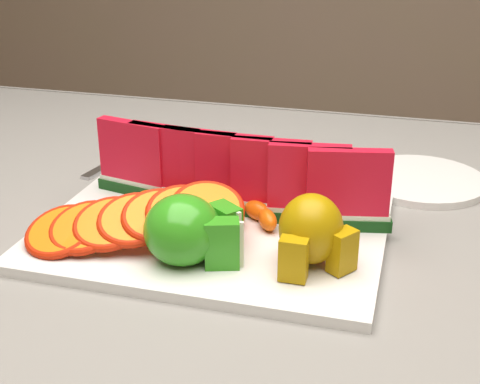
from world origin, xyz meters
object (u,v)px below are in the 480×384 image
Objects in this scene: pear_cluster at (312,232)px; fork at (122,157)px; platter at (213,231)px; side_plate at (421,180)px; apple_cluster at (190,231)px.

pear_cluster is 0.48× the size of fork.
pear_cluster is 0.44m from fork.
platter is 0.33m from side_plate.
apple_cluster is 0.36m from fork.
platter is at bearing -135.36° from side_plate.
apple_cluster is at bearing -53.40° from fork.
apple_cluster is at bearing -89.88° from platter.
platter is 3.51× the size of apple_cluster.
apple_cluster is 0.58× the size of fork.
fork is (-0.45, -0.02, -0.00)m from side_plate.
pear_cluster is at bearing -24.12° from platter.
apple_cluster is at bearing -127.07° from side_plate.
apple_cluster is (0.00, -0.08, 0.04)m from platter.
side_plate is (0.23, 0.31, -0.04)m from apple_cluster.
platter is at bearing 155.88° from pear_cluster.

